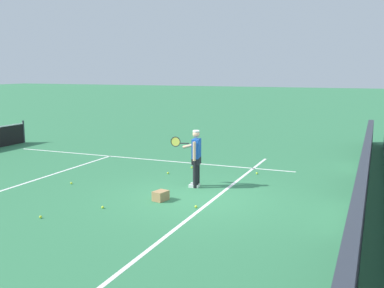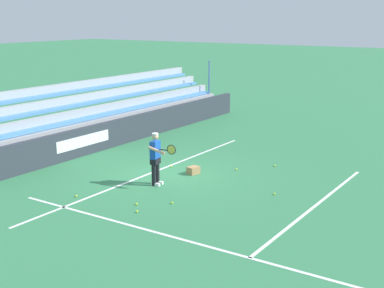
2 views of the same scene
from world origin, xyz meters
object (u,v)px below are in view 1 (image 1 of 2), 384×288
Objects in this scene: tennis_ball_far_left at (197,171)px; tennis_ball_on_baseline at (196,207)px; tennis_ball_midcourt at (192,167)px; tennis_ball_toward_net at (168,173)px; tennis_ball_far_right at (103,207)px; tennis_player at (196,158)px; tennis_ball_by_box at (41,217)px; tennis_ball_near_player at (71,183)px; ball_box_cardboard at (161,196)px; tennis_ball_stray_back at (257,173)px.

tennis_ball_on_baseline is (-3.79, -1.48, 0.00)m from tennis_ball_far_left.
tennis_ball_midcourt is 1.00× the size of tennis_ball_toward_net.
tennis_ball_on_baseline is (-3.14, -2.29, 0.00)m from tennis_ball_toward_net.
tennis_ball_far_left is 4.80m from tennis_ball_far_right.
tennis_player is 4.78m from tennis_ball_by_box.
tennis_player is 3.93m from tennis_ball_near_player.
tennis_ball_far_right is at bearing 171.73° from tennis_ball_far_left.
tennis_ball_near_player is 4.51m from tennis_ball_on_baseline.
tennis_ball_far_right is (-4.10, -0.12, 0.00)m from tennis_ball_toward_net.
ball_box_cardboard is 4.32m from tennis_ball_stray_back.
tennis_ball_midcourt is 1.00× the size of tennis_ball_stray_back.
tennis_ball_far_right is at bearing 176.82° from tennis_ball_midcourt.
tennis_ball_on_baseline is at bearing -143.95° from tennis_ball_toward_net.
tennis_ball_on_baseline and tennis_ball_far_right have the same top height.
tennis_ball_far_left is at bearing 21.30° from tennis_ball_on_baseline.
ball_box_cardboard is 1.60m from tennis_ball_far_right.
tennis_ball_by_box is at bearing 142.22° from tennis_ball_far_right.
tennis_ball_near_player and tennis_ball_on_baseline have the same top height.
tennis_ball_far_left is (-0.47, -0.40, 0.00)m from tennis_ball_midcourt.
tennis_ball_midcourt is 1.19m from tennis_ball_toward_net.
tennis_player is at bearing 150.61° from tennis_ball_stray_back.
tennis_player is 25.98× the size of tennis_ball_stray_back.
tennis_player is at bearing -11.07° from ball_box_cardboard.
ball_box_cardboard reaches higher than tennis_ball_stray_back.
tennis_ball_toward_net is (-1.12, 0.41, 0.00)m from tennis_ball_midcourt.
tennis_ball_near_player is 1.00× the size of tennis_ball_on_baseline.
tennis_ball_midcourt is 4.66m from tennis_ball_on_baseline.
tennis_ball_near_player is at bearing 81.39° from ball_box_cardboard.
tennis_ball_stray_back and tennis_ball_far_left have the same top height.
ball_box_cardboard is 4.08m from tennis_ball_midcourt.
tennis_ball_midcourt and tennis_ball_by_box have the same top height.
tennis_ball_near_player is at bearing 53.00° from tennis_ball_far_right.
tennis_ball_near_player is 4.24m from tennis_ball_far_left.
tennis_ball_on_baseline is at bearing -99.71° from tennis_ball_near_player.
tennis_ball_far_left is 1.00× the size of tennis_ball_far_right.
tennis_ball_stray_back is 2.03m from tennis_ball_far_left.
tennis_ball_by_box and tennis_ball_on_baseline have the same top height.
tennis_player reaches higher than ball_box_cardboard.
tennis_ball_far_right is (-5.22, 0.29, 0.00)m from tennis_ball_midcourt.
ball_box_cardboard reaches higher than tennis_ball_on_baseline.
tennis_ball_on_baseline is at bearing 173.29° from tennis_ball_stray_back.
tennis_ball_near_player is at bearing 24.68° from tennis_ball_by_box.
tennis_ball_toward_net is 1.04m from tennis_ball_far_left.
tennis_player is 3.32m from tennis_ball_far_right.
tennis_ball_midcourt is at bearing 10.60° from ball_box_cardboard.
tennis_ball_near_player is 3.21m from tennis_ball_by_box.
tennis_ball_near_player is at bearing 137.88° from tennis_ball_toward_net.
tennis_ball_toward_net is 1.00× the size of tennis_ball_by_box.
tennis_player is 25.98× the size of tennis_ball_far_left.
tennis_ball_toward_net is 1.00× the size of tennis_ball_on_baseline.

